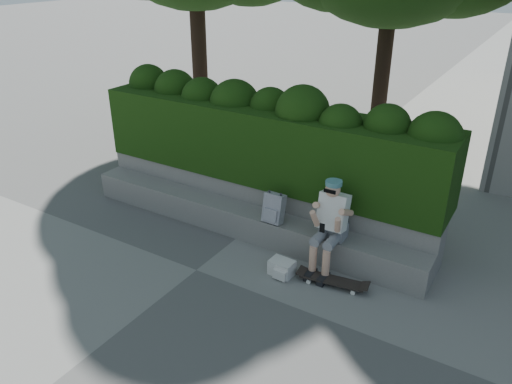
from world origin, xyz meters
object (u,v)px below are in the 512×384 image
Objects in this scene: person at (331,222)px; backpack_plaid at (274,208)px; skateboard at (332,280)px; backpack_ground at (282,267)px.

person is 0.97m from backpack_plaid.
skateboard is 2.03× the size of backpack_plaid.
backpack_ground is (-0.49, -0.50, -0.64)m from person.
skateboard is 2.67× the size of backpack_ground.
backpack_ground is at bearing -133.96° from person.
person is at bearing 49.25° from backpack_ground.
backpack_plaid is (-0.96, 0.08, -0.08)m from person.
backpack_plaid is at bearing 175.15° from person.
skateboard is at bearing 13.80° from backpack_ground.
person is 1.51× the size of skateboard.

